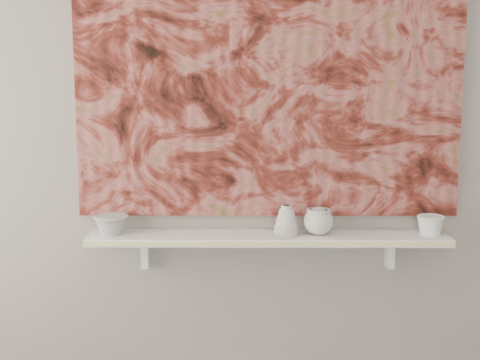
{
  "coord_description": "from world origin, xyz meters",
  "views": [
    {
      "loc": [
        -0.1,
        -1.03,
        1.55
      ],
      "look_at": [
        -0.11,
        1.49,
        1.15
      ],
      "focal_mm": 50.0,
      "sensor_mm": 36.0,
      "label": 1
    }
  ],
  "objects_px": {
    "bowl_grey": "(111,224)",
    "cup_cream": "(319,221)",
    "shelf": "(268,238)",
    "bowl_white": "(430,225)",
    "bell_vessel": "(286,220)",
    "painting": "(269,76)"
  },
  "relations": [
    {
      "from": "bell_vessel",
      "to": "bowl_white",
      "type": "height_order",
      "value": "bell_vessel"
    },
    {
      "from": "cup_cream",
      "to": "bowl_white",
      "type": "xyz_separation_m",
      "value": [
        0.43,
        0.0,
        -0.01
      ]
    },
    {
      "from": "bowl_white",
      "to": "bowl_grey",
      "type": "bearing_deg",
      "value": 180.0
    },
    {
      "from": "painting",
      "to": "bowl_white",
      "type": "relative_size",
      "value": 14.21
    },
    {
      "from": "bell_vessel",
      "to": "painting",
      "type": "bearing_deg",
      "value": 130.84
    },
    {
      "from": "shelf",
      "to": "cup_cream",
      "type": "height_order",
      "value": "cup_cream"
    },
    {
      "from": "shelf",
      "to": "bell_vessel",
      "type": "distance_m",
      "value": 0.1
    },
    {
      "from": "bowl_white",
      "to": "shelf",
      "type": "bearing_deg",
      "value": 180.0
    },
    {
      "from": "shelf",
      "to": "bowl_white",
      "type": "distance_m",
      "value": 0.63
    },
    {
      "from": "bowl_grey",
      "to": "bowl_white",
      "type": "xyz_separation_m",
      "value": [
        1.24,
        0.0,
        -0.0
      ]
    },
    {
      "from": "painting",
      "to": "bell_vessel",
      "type": "bearing_deg",
      "value": -49.16
    },
    {
      "from": "painting",
      "to": "cup_cream",
      "type": "distance_m",
      "value": 0.6
    },
    {
      "from": "bowl_grey",
      "to": "cup_cream",
      "type": "bearing_deg",
      "value": 0.0
    },
    {
      "from": "bell_vessel",
      "to": "bowl_white",
      "type": "xyz_separation_m",
      "value": [
        0.56,
        0.0,
        -0.02
      ]
    },
    {
      "from": "cup_cream",
      "to": "bell_vessel",
      "type": "distance_m",
      "value": 0.13
    },
    {
      "from": "bell_vessel",
      "to": "bowl_white",
      "type": "distance_m",
      "value": 0.56
    },
    {
      "from": "shelf",
      "to": "cup_cream",
      "type": "xyz_separation_m",
      "value": [
        0.2,
        0.0,
        0.07
      ]
    },
    {
      "from": "bowl_grey",
      "to": "cup_cream",
      "type": "distance_m",
      "value": 0.81
    },
    {
      "from": "bell_vessel",
      "to": "bowl_grey",
      "type": "bearing_deg",
      "value": 180.0
    },
    {
      "from": "bell_vessel",
      "to": "bowl_white",
      "type": "relative_size",
      "value": 1.1
    },
    {
      "from": "shelf",
      "to": "bowl_white",
      "type": "height_order",
      "value": "bowl_white"
    },
    {
      "from": "shelf",
      "to": "bell_vessel",
      "type": "xyz_separation_m",
      "value": [
        0.07,
        0.0,
        0.07
      ]
    }
  ]
}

